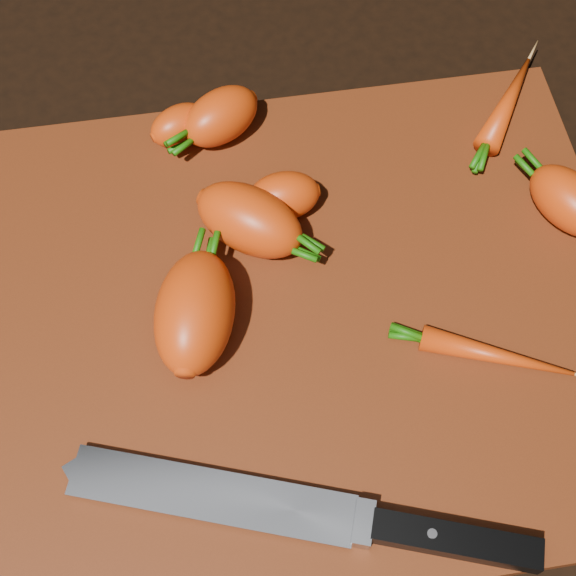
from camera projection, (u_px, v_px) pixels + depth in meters
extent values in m
cube|color=black|center=(290.00, 322.00, 0.60)|extent=(2.00, 2.00, 0.01)
cube|color=maroon|center=(290.00, 315.00, 0.59)|extent=(0.50, 0.40, 0.01)
ellipsoid|color=#C63A0B|center=(284.00, 196.00, 0.61)|extent=(0.06, 0.04, 0.04)
ellipsoid|color=#C63A0B|center=(250.00, 220.00, 0.59)|extent=(0.10, 0.09, 0.05)
ellipsoid|color=#C63A0B|center=(195.00, 312.00, 0.55)|extent=(0.08, 0.10, 0.06)
ellipsoid|color=#C63A0B|center=(221.00, 116.00, 0.64)|extent=(0.08, 0.07, 0.04)
ellipsoid|color=#C63A0B|center=(180.00, 125.00, 0.64)|extent=(0.06, 0.05, 0.03)
ellipsoid|color=#C63A0B|center=(569.00, 201.00, 0.60)|extent=(0.07, 0.08, 0.04)
ellipsoid|color=#C63A0B|center=(508.00, 102.00, 0.66)|extent=(0.08, 0.10, 0.02)
ellipsoid|color=#C63A0B|center=(497.00, 356.00, 0.56)|extent=(0.10, 0.06, 0.02)
cube|color=gray|center=(73.00, 469.00, 0.52)|extent=(0.19, 0.09, 0.00)
cube|color=gray|center=(220.00, 497.00, 0.51)|extent=(0.02, 0.03, 0.01)
cube|color=black|center=(309.00, 513.00, 0.51)|extent=(0.11, 0.05, 0.01)
cylinder|color=#B2B2B7|center=(285.00, 506.00, 0.50)|extent=(0.01, 0.01, 0.00)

